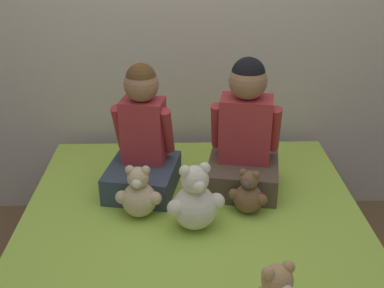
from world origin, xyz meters
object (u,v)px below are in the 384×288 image
at_px(bed, 194,276).
at_px(child_on_left, 143,143).
at_px(child_on_right, 245,136).
at_px(teddy_bear_held_by_right_child, 248,194).
at_px(teddy_bear_held_by_left_child, 139,195).
at_px(teddy_bear_between_children, 195,201).

xyz_separation_m(bed, child_on_left, (-0.25, 0.40, 0.51)).
xyz_separation_m(child_on_left, child_on_right, (0.51, 0.00, 0.03)).
distance_m(bed, teddy_bear_held_by_right_child, 0.46).
height_order(teddy_bear_held_by_left_child, teddy_bear_held_by_right_child, teddy_bear_held_by_left_child).
bearing_deg(teddy_bear_held_by_left_child, bed, -24.01).
bearing_deg(teddy_bear_between_children, teddy_bear_held_by_right_child, 7.86).
height_order(child_on_right, teddy_bear_held_by_right_child, child_on_right).
bearing_deg(teddy_bear_between_children, teddy_bear_held_by_left_child, 142.11).
bearing_deg(child_on_left, child_on_right, 10.99).
height_order(bed, child_on_right, child_on_right).
bearing_deg(teddy_bear_held_by_right_child, child_on_left, 175.89).
xyz_separation_m(bed, teddy_bear_held_by_left_child, (-0.25, 0.14, 0.36)).
distance_m(child_on_left, teddy_bear_held_by_right_child, 0.59).
bearing_deg(teddy_bear_held_by_left_child, teddy_bear_between_children, -16.11).
bearing_deg(child_on_right, bed, -113.27).
xyz_separation_m(child_on_right, teddy_bear_held_by_right_child, (-0.01, -0.25, -0.19)).
height_order(child_on_left, teddy_bear_held_by_right_child, child_on_left).
bearing_deg(bed, child_on_right, 56.59).
xyz_separation_m(teddy_bear_held_by_right_child, teddy_bear_between_children, (-0.26, -0.12, 0.04)).
distance_m(child_on_left, teddy_bear_between_children, 0.46).
height_order(bed, child_on_left, child_on_left).
distance_m(child_on_right, teddy_bear_held_by_right_child, 0.31).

